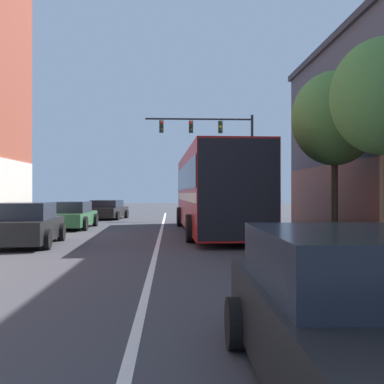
% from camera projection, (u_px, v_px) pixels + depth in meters
% --- Properties ---
extents(lane_center_line, '(0.14, 46.59, 0.01)m').
position_uv_depth(lane_center_line, '(159.00, 241.00, 16.28)').
color(lane_center_line, silver).
rests_on(lane_center_line, ground_plane).
extents(bus, '(3.17, 12.62, 3.48)m').
position_uv_depth(bus, '(214.00, 188.00, 19.85)').
color(bus, maroon).
rests_on(bus, ground_plane).
extents(hatchback_foreground, '(2.03, 4.30, 1.41)m').
position_uv_depth(hatchback_foreground, '(359.00, 321.00, 3.77)').
color(hatchback_foreground, black).
rests_on(hatchback_foreground, ground_plane).
extents(parked_car_left_near, '(1.97, 4.64, 1.33)m').
position_uv_depth(parked_car_left_near, '(72.00, 216.00, 22.17)').
color(parked_car_left_near, '#285633').
rests_on(parked_car_left_near, ground_plane).
extents(parked_car_left_mid, '(2.29, 4.37, 1.44)m').
position_uv_depth(parked_car_left_mid, '(26.00, 225.00, 14.98)').
color(parked_car_left_mid, black).
rests_on(parked_car_left_mid, ground_plane).
extents(parked_car_left_far, '(2.54, 4.32, 1.28)m').
position_uv_depth(parked_car_left_far, '(108.00, 210.00, 30.28)').
color(parked_car_left_far, black).
rests_on(parked_car_left_far, ground_plane).
extents(traffic_signal_gantry, '(7.19, 0.36, 6.96)m').
position_uv_depth(traffic_signal_gantry, '(218.00, 142.00, 29.73)').
color(traffic_signal_gantry, black).
rests_on(traffic_signal_gantry, ground_plane).
extents(street_tree_near, '(2.76, 2.48, 5.75)m').
position_uv_depth(street_tree_near, '(384.00, 97.00, 11.53)').
color(street_tree_near, brown).
rests_on(street_tree_near, ground_plane).
extents(street_tree_far, '(2.95, 2.65, 5.94)m').
position_uv_depth(street_tree_far, '(335.00, 119.00, 15.39)').
color(street_tree_far, '#3D2D1E').
rests_on(street_tree_far, ground_plane).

